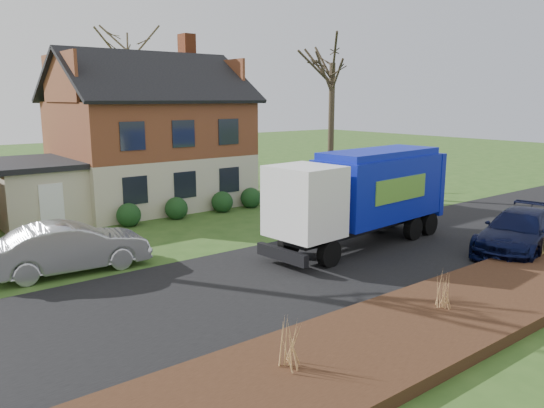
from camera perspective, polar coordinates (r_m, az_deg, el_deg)
ground at (r=17.38m, az=1.51°, el=-7.75°), size 120.00×120.00×0.00m
road at (r=17.38m, az=1.51°, el=-7.72°), size 80.00×7.00×0.02m
mulch_verge at (r=13.95m, az=15.86°, el=-12.48°), size 80.00×3.50×0.30m
main_house at (r=29.18m, az=-13.90°, el=7.73°), size 12.95×8.95×9.26m
garbage_truck at (r=20.85m, az=9.93°, el=1.33°), size 8.76×3.03×3.68m
silver_sedan at (r=18.85m, az=-20.85°, el=-4.37°), size 5.13×2.13×1.65m
navy_wagon at (r=21.88m, az=25.06°, el=-2.70°), size 5.73×3.24×1.57m
tree_front_east at (r=31.90m, az=6.58°, el=17.09°), size 3.96×3.96×10.99m
tree_back at (r=39.11m, az=-15.43°, el=17.58°), size 3.87×3.87×12.26m
grass_clump_west at (r=11.06m, az=2.28°, el=-14.84°), size 0.38×0.31×1.00m
grass_clump_mid at (r=14.69m, az=18.13°, el=-8.78°), size 0.34×0.28×0.94m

